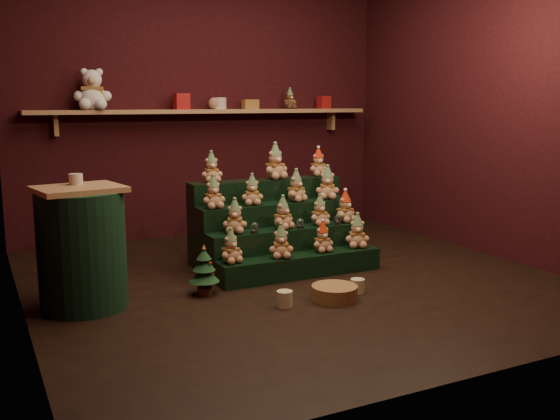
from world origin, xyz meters
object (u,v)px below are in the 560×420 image
wicker_basket (334,293)px  brown_bear (290,99)px  snow_globe_c (338,219)px  riser_tier_front (301,265)px  snow_globe_b (300,223)px  white_bear (92,84)px  mug_right (358,286)px  mini_christmas_tree (204,270)px  mug_left (285,299)px  side_table (82,248)px  snow_globe_a (255,228)px

wicker_basket → brown_bear: bearing=69.6°
snow_globe_c → wicker_basket: 1.02m
riser_tier_front → snow_globe_b: 0.36m
white_bear → brown_bear: white_bear is taller
mug_right → white_bear: (-1.42, 2.36, 1.51)m
brown_bear → snow_globe_c: bearing=-113.2°
riser_tier_front → white_bear: 2.63m
mini_christmas_tree → mug_left: bearing=-51.9°
snow_globe_b → side_table: size_ratio=0.10×
brown_bear → snow_globe_b: bearing=-124.6°
snow_globe_a → side_table: side_table is taller
snow_globe_a → mini_christmas_tree: bearing=-153.1°
side_table → mini_christmas_tree: (0.84, -0.10, -0.23)m
riser_tier_front → snow_globe_c: (0.45, 0.16, 0.31)m
mug_left → brown_bear: 3.05m
white_bear → wicker_basket: bearing=-52.3°
snow_globe_a → mini_christmas_tree: size_ratio=0.23×
snow_globe_a → snow_globe_c: (0.78, 0.00, 0.00)m
brown_bear → mug_left: bearing=-128.2°
riser_tier_front → mug_right: bearing=-73.8°
mini_christmas_tree → side_table: bearing=173.4°
riser_tier_front → side_table: 1.73m
side_table → wicker_basket: side_table is taller
snow_globe_c → mug_right: size_ratio=0.84×
riser_tier_front → snow_globe_b: bearing=62.6°
side_table → mug_right: side_table is taller
riser_tier_front → snow_globe_c: bearing=19.8°
mini_christmas_tree → mug_right: 1.14m
snow_globe_a → snow_globe_b: bearing=-0.0°
snow_globe_c → white_bear: 2.62m
snow_globe_c → white_bear: bearing=136.2°
mug_left → brown_bear: brown_bear is taller
riser_tier_front → brown_bear: size_ratio=6.43×
mug_right → snow_globe_c: bearing=69.3°
side_table → mini_christmas_tree: bearing=-16.4°
mug_left → wicker_basket: 0.39m
snow_globe_c → mug_right: bearing=-110.7°
mini_christmas_tree → brown_bear: 2.83m
snow_globe_b → mug_right: (0.08, -0.74, -0.35)m
side_table → mug_left: (1.24, -0.61, -0.36)m
snow_globe_c → brown_bear: size_ratio=0.40×
side_table → mug_right: size_ratio=8.05×
snow_globe_b → mini_christmas_tree: 1.00m
mug_left → wicker_basket: bearing=-3.7°
snow_globe_b → snow_globe_c: (0.36, 0.00, 0.00)m
mini_christmas_tree → mug_right: mini_christmas_tree is taller
snow_globe_a → mug_right: (0.50, -0.74, -0.35)m
mug_left → wicker_basket: (0.39, -0.02, -0.00)m
riser_tier_front → white_bear: bearing=125.0°
snow_globe_a → brown_bear: size_ratio=0.40×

